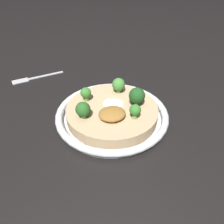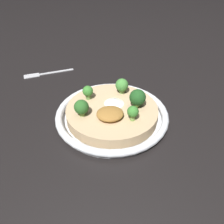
{
  "view_description": "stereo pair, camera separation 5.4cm",
  "coord_description": "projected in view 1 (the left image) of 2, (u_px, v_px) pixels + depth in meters",
  "views": [
    {
      "loc": [
        0.12,
        0.41,
        0.35
      ],
      "look_at": [
        0.0,
        0.0,
        0.02
      ],
      "focal_mm": 35.0,
      "sensor_mm": 36.0,
      "label": 1
    },
    {
      "loc": [
        0.07,
        0.43,
        0.35
      ],
      "look_at": [
        0.0,
        0.0,
        0.02
      ],
      "focal_mm": 35.0,
      "sensor_mm": 36.0,
      "label": 2
    }
  ],
  "objects": [
    {
      "name": "broccoli_left",
      "position": [
        137.0,
        96.0,
        0.53
      ],
      "size": [
        0.04,
        0.04,
        0.05
      ],
      "color": "#759E4C",
      "rests_on": "risotto_bowl"
    },
    {
      "name": "fork_utensil",
      "position": [
        33.0,
        78.0,
        0.72
      ],
      "size": [
        0.17,
        0.05,
        0.0
      ],
      "rotation": [
        0.0,
        0.0,
        0.19
      ],
      "color": "#B7B7BC",
      "rests_on": "ground_plane"
    },
    {
      "name": "broccoli_front_right",
      "position": [
        86.0,
        93.0,
        0.54
      ],
      "size": [
        0.03,
        0.03,
        0.04
      ],
      "color": "#668E47",
      "rests_on": "risotto_bowl"
    },
    {
      "name": "broccoli_back_right",
      "position": [
        83.0,
        110.0,
        0.49
      ],
      "size": [
        0.03,
        0.03,
        0.04
      ],
      "color": "#759E4C",
      "rests_on": "risotto_bowl"
    },
    {
      "name": "ground_plane",
      "position": [
        112.0,
        119.0,
        0.56
      ],
      "size": [
        6.0,
        6.0,
        0.0
      ],
      "primitive_type": "plane",
      "color": "black"
    },
    {
      "name": "crispy_onion_garnish",
      "position": [
        112.0,
        114.0,
        0.5
      ],
      "size": [
        0.06,
        0.06,
        0.02
      ],
      "color": "olive",
      "rests_on": "risotto_bowl"
    },
    {
      "name": "broccoli_back_left",
      "position": [
        135.0,
        111.0,
        0.49
      ],
      "size": [
        0.03,
        0.03,
        0.04
      ],
      "color": "#759E4C",
      "rests_on": "risotto_bowl"
    },
    {
      "name": "broccoli_front_left",
      "position": [
        119.0,
        85.0,
        0.58
      ],
      "size": [
        0.03,
        0.03,
        0.04
      ],
      "color": "#668E47",
      "rests_on": "risotto_bowl"
    },
    {
      "name": "risotto_bowl",
      "position": [
        112.0,
        114.0,
        0.55
      ],
      "size": [
        0.28,
        0.28,
        0.04
      ],
      "color": "silver",
      "rests_on": "ground_plane"
    },
    {
      "name": "cheese_sprinkle",
      "position": [
        113.0,
        101.0,
        0.55
      ],
      "size": [
        0.05,
        0.05,
        0.01
      ],
      "color": "white",
      "rests_on": "risotto_bowl"
    }
  ]
}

